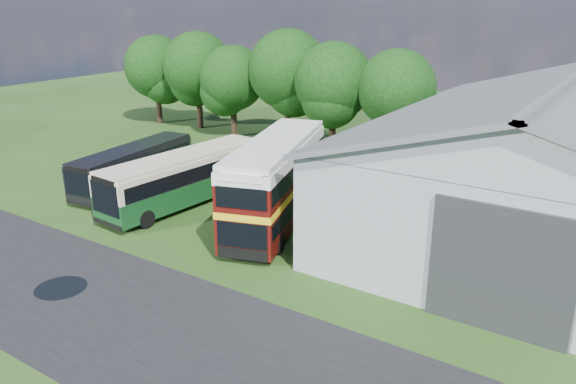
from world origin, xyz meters
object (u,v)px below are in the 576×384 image
Objects in this scene: storage_shed at (561,155)px; bus_dark_single at (134,166)px; bus_green_single at (185,177)px; bus_maroon_double at (276,182)px.

storage_shed reaches higher than bus_dark_single.
bus_green_single reaches higher than bus_dark_single.
bus_maroon_double reaches higher than bus_green_single.
bus_green_single is 6.48m from bus_maroon_double.
bus_green_single is at bearing -157.42° from storage_shed.
bus_green_single is 5.13m from bus_dark_single.
bus_maroon_double is 1.14× the size of bus_dark_single.
bus_dark_single is (-11.52, 0.11, -0.95)m from bus_maroon_double.
bus_dark_single is at bearing -162.88° from storage_shed.
bus_green_single is 1.15× the size of bus_dark_single.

